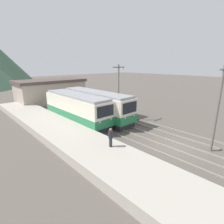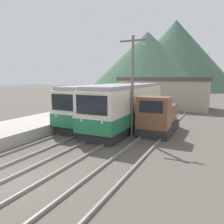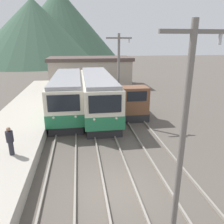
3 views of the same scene
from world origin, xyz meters
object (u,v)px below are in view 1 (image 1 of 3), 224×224
(commuter_train_left, at_px, (76,109))
(catenary_mast_near, at_px, (218,107))
(person_on_platform, at_px, (111,137))
(shunting_locomotive, at_px, (116,107))
(commuter_train_center, at_px, (96,106))
(catenary_mast_mid, at_px, (118,91))

(commuter_train_left, xyz_separation_m, catenary_mast_near, (4.31, -14.76, 2.25))
(catenary_mast_near, xyz_separation_m, person_on_platform, (-6.95, 5.37, -2.28))
(shunting_locomotive, distance_m, catenary_mast_near, 13.77)
(commuter_train_left, relative_size, shunting_locomotive, 2.25)
(catenary_mast_near, bearing_deg, commuter_train_center, 96.00)
(person_on_platform, bearing_deg, commuter_train_center, 58.73)
(commuter_train_center, xyz_separation_m, person_on_platform, (-5.45, -8.97, -0.07))
(commuter_train_center, relative_size, catenary_mast_mid, 1.71)
(commuter_train_center, height_order, catenary_mast_mid, catenary_mast_mid)
(catenary_mast_near, distance_m, catenary_mast_mid, 11.47)
(person_on_platform, bearing_deg, catenary_mast_near, -37.69)
(commuter_train_left, distance_m, catenary_mast_near, 15.54)
(commuter_train_left, distance_m, person_on_platform, 9.76)
(commuter_train_center, height_order, catenary_mast_near, catenary_mast_near)
(commuter_train_center, xyz_separation_m, catenary_mast_mid, (1.51, -2.87, 2.22))
(person_on_platform, bearing_deg, catenary_mast_mid, 41.23)
(commuter_train_left, bearing_deg, shunting_locomotive, -13.12)
(shunting_locomotive, bearing_deg, commuter_train_center, 162.82)
(commuter_train_left, xyz_separation_m, catenary_mast_mid, (4.31, -3.30, 2.25))
(commuter_train_center, distance_m, catenary_mast_near, 14.59)
(shunting_locomotive, height_order, catenary_mast_mid, catenary_mast_mid)
(catenary_mast_near, bearing_deg, person_on_platform, 142.31)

